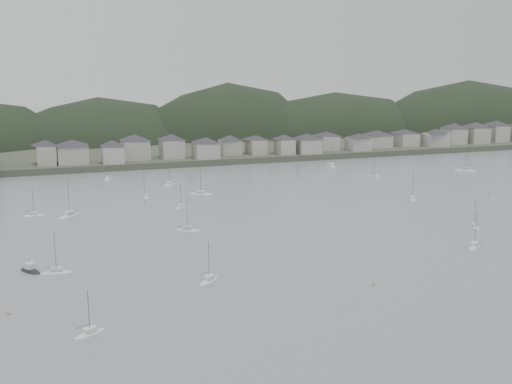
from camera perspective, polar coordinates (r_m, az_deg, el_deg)
name	(u,v)px	position (r m, az deg, el deg)	size (l,w,h in m)	color
ground	(366,280)	(143.65, 10.14, -7.96)	(900.00, 900.00, 0.00)	slate
far_shore_land	(146,137)	(420.39, -10.10, 5.01)	(900.00, 250.00, 3.00)	#383D2D
forested_ridge	(161,161)	(397.86, -8.74, 2.84)	(851.55, 103.94, 102.57)	black
waterfront_town	(278,142)	(325.53, 2.03, 4.62)	(451.48, 28.46, 12.92)	#9A988D
sailboat_lead	(412,200)	(230.84, 14.21, -0.69)	(6.03, 8.49, 11.20)	silver
moored_fleet	(237,208)	(210.13, -1.80, -1.52)	(240.07, 166.75, 13.60)	silver
motor_launch_far	(30,270)	(156.01, -20.10, -6.81)	(6.03, 7.11, 3.68)	black
mooring_buoys	(294,218)	(196.65, 3.55, -2.45)	(168.22, 124.77, 0.70)	#B7753D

